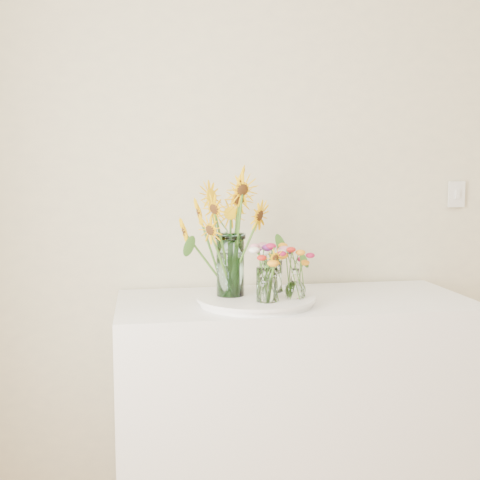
{
  "coord_description": "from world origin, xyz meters",
  "views": [
    {
      "loc": [
        -1.04,
        -0.36,
        1.41
      ],
      "look_at": [
        -0.67,
        1.87,
        1.15
      ],
      "focal_mm": 45.0,
      "sensor_mm": 36.0,
      "label": 1
    }
  ],
  "objects_px": {
    "tray": "(256,301)",
    "small_vase_c": "(273,277)",
    "mason_jar": "(230,265)",
    "counter": "(293,407)",
    "small_vase_a": "(267,285)",
    "small_vase_b": "(295,284)"
  },
  "relations": [
    {
      "from": "counter",
      "to": "small_vase_a",
      "type": "bearing_deg",
      "value": -132.01
    },
    {
      "from": "tray",
      "to": "small_vase_c",
      "type": "xyz_separation_m",
      "value": [
        0.08,
        0.08,
        0.08
      ]
    },
    {
      "from": "small_vase_a",
      "to": "small_vase_c",
      "type": "height_order",
      "value": "small_vase_a"
    },
    {
      "from": "small_vase_a",
      "to": "small_vase_b",
      "type": "distance_m",
      "value": 0.13
    },
    {
      "from": "mason_jar",
      "to": "small_vase_c",
      "type": "bearing_deg",
      "value": 13.74
    },
    {
      "from": "tray",
      "to": "mason_jar",
      "type": "bearing_deg",
      "value": 159.83
    },
    {
      "from": "counter",
      "to": "small_vase_b",
      "type": "relative_size",
      "value": 11.95
    },
    {
      "from": "counter",
      "to": "small_vase_a",
      "type": "distance_m",
      "value": 0.58
    },
    {
      "from": "mason_jar",
      "to": "small_vase_b",
      "type": "relative_size",
      "value": 2.11
    },
    {
      "from": "small_vase_c",
      "to": "counter",
      "type": "bearing_deg",
      "value": -5.21
    },
    {
      "from": "small_vase_c",
      "to": "mason_jar",
      "type": "bearing_deg",
      "value": -166.26
    },
    {
      "from": "counter",
      "to": "small_vase_a",
      "type": "xyz_separation_m",
      "value": [
        -0.15,
        -0.17,
        0.54
      ]
    },
    {
      "from": "small_vase_a",
      "to": "small_vase_c",
      "type": "relative_size",
      "value": 1.02
    },
    {
      "from": "counter",
      "to": "tray",
      "type": "distance_m",
      "value": 0.5
    },
    {
      "from": "small_vase_c",
      "to": "small_vase_a",
      "type": "bearing_deg",
      "value": -109.39
    },
    {
      "from": "counter",
      "to": "small_vase_a",
      "type": "relative_size",
      "value": 10.63
    },
    {
      "from": "small_vase_a",
      "to": "mason_jar",
      "type": "bearing_deg",
      "value": 131.56
    },
    {
      "from": "counter",
      "to": "small_vase_c",
      "type": "xyz_separation_m",
      "value": [
        -0.09,
        0.01,
        0.54
      ]
    },
    {
      "from": "small_vase_a",
      "to": "small_vase_b",
      "type": "bearing_deg",
      "value": 21.56
    },
    {
      "from": "counter",
      "to": "small_vase_c",
      "type": "relative_size",
      "value": 10.84
    },
    {
      "from": "tray",
      "to": "small_vase_c",
      "type": "height_order",
      "value": "small_vase_c"
    },
    {
      "from": "mason_jar",
      "to": "small_vase_c",
      "type": "xyz_separation_m",
      "value": [
        0.18,
        0.04,
        -0.06
      ]
    }
  ]
}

